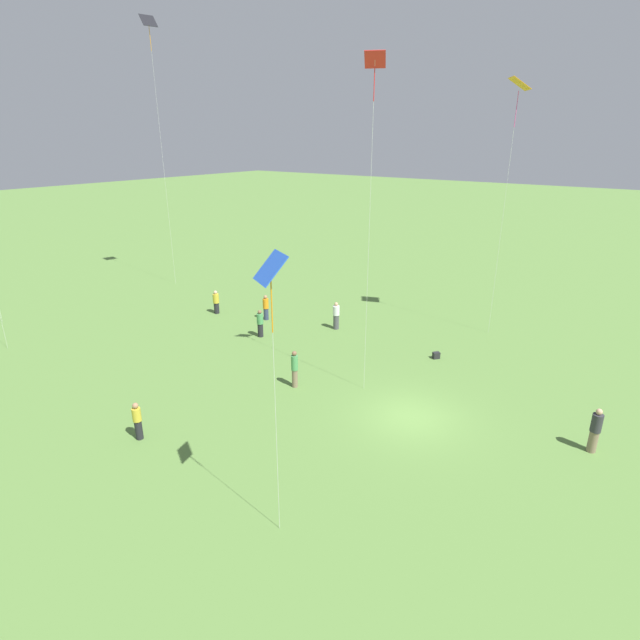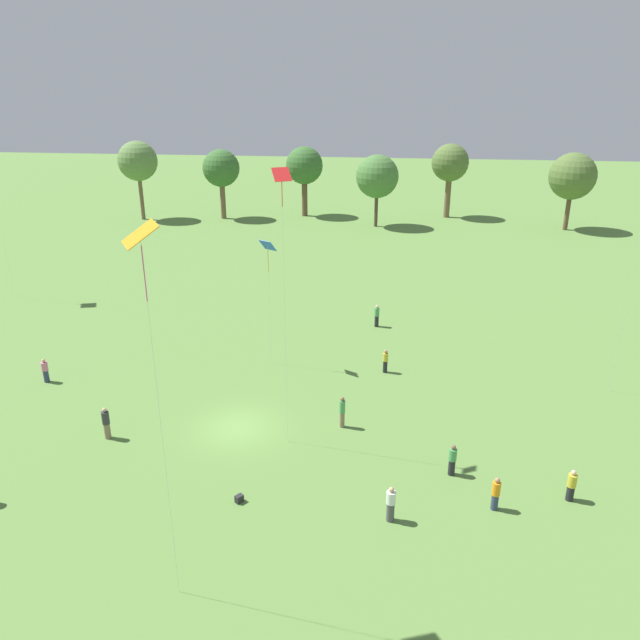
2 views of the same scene
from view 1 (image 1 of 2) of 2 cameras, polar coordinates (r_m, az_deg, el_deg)
The scene contains 13 objects.
ground_plane at distance 22.63m, azimuth 10.33°, elevation -10.86°, with size 240.00×240.00×0.00m, color #5B843D.
person_1 at distance 35.18m, azimuth -11.79°, elevation 2.00°, with size 0.44×0.44×1.64m.
person_2 at distance 31.61m, azimuth 1.86°, elevation 0.48°, with size 0.58×0.58×1.78m.
person_3 at distance 21.72m, azimuth -20.14°, elevation -10.78°, with size 0.49×0.49×1.64m.
person_4 at distance 24.34m, azimuth -2.92°, elevation -5.58°, with size 0.46×0.46×1.91m.
person_5 at distance 22.33m, azimuth 28.93°, elevation -10.99°, with size 0.57×0.57×1.88m.
person_8 at distance 33.43m, azimuth -6.21°, elevation 1.43°, with size 0.50×0.50×1.70m.
person_9 at distance 30.60m, azimuth -6.85°, elevation -0.40°, with size 0.47×0.47×1.72m.
kite_0 at distance 12.96m, azimuth -5.65°, elevation 4.78°, with size 1.18×1.05×8.78m.
kite_4 at distance 31.04m, azimuth 21.73°, elevation 22.95°, with size 1.47×1.53×14.52m.
kite_5 at distance 21.91m, azimuth 6.22°, elevation 25.37°, with size 1.02×0.93×14.67m.
kite_7 at distance 42.48m, azimuth -18.87°, elevation 28.44°, with size 0.94×1.20×19.63m.
picnic_bag_0 at distance 28.39m, azimuth 13.13°, elevation -3.95°, with size 0.44×0.45×0.37m.
Camera 1 is at (-7.98, 17.74, 11.58)m, focal length 28.00 mm.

